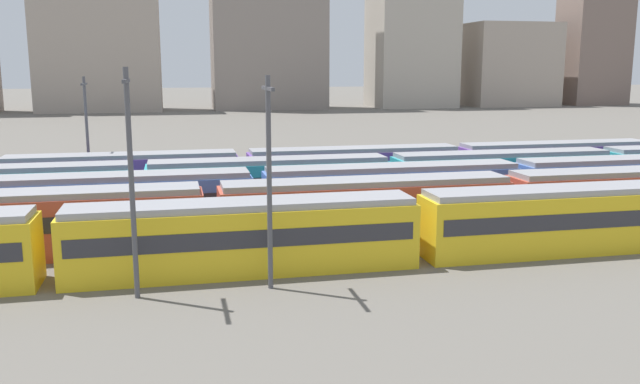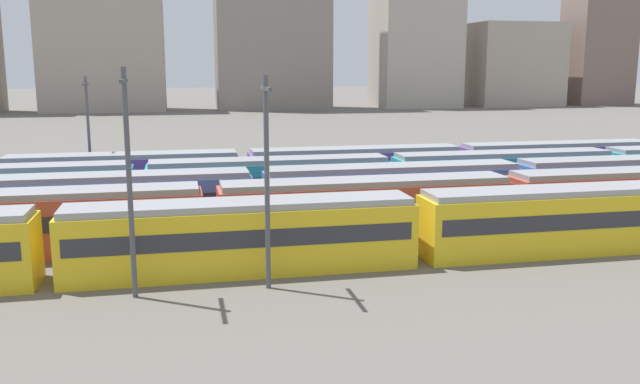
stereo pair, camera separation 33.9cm
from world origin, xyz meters
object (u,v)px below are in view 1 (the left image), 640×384
Objects in this scene: train_track_1 at (508,202)px; train_track_2 at (630,181)px; catenary_pole_0 at (131,174)px; catenary_pole_2 at (269,173)px; catenary_pole_1 at (87,130)px; train_track_3 at (605,170)px; train_track_4 at (555,162)px.

train_track_1 and train_track_2 have the same top height.
catenary_pole_2 is at bearing 0.09° from catenary_pole_0.
catenary_pole_2 is (-16.59, -8.04, 3.69)m from train_track_1.
train_track_1 is 7.72× the size of catenary_pole_1.
catenary_pole_0 is (-37.17, -18.45, 3.88)m from train_track_3.
train_track_3 is 41.68m from catenary_pole_0.
train_track_3 is at bearing 26.39° from catenary_pole_0.
train_track_2 is 9.28× the size of catenary_pole_2.
catenary_pole_0 is (-35.63, -13.25, 3.88)m from train_track_2.
catenary_pole_0 is (-22.77, -8.05, 3.88)m from train_track_1.
catenary_pole_2 reaches higher than train_track_1.
catenary_pole_0 is 27.20m from catenary_pole_1.
catenary_pole_1 is 0.96× the size of catenary_pole_2.
catenary_pole_1 reaches higher than train_track_2.
train_track_4 is 38.00m from catenary_pole_2.
train_track_3 is 10.76× the size of catenary_pole_0.
train_track_2 is at bearing 24.21° from catenary_pole_2.
catenary_pole_0 reaches higher than catenary_pole_2.
catenary_pole_2 reaches higher than catenary_pole_1.
train_track_2 is 0.83× the size of train_track_3.
train_track_4 is (12.94, 15.60, 0.00)m from train_track_1.
train_track_3 is 5.40m from train_track_4.
catenary_pole_0 is 1.04× the size of catenary_pole_2.
train_track_1 is at bearing 25.85° from catenary_pole_2.
catenary_pole_0 reaches higher than catenary_pole_1.
catenary_pole_0 reaches higher than train_track_4.
train_track_4 is 40.93m from catenary_pole_1.
train_track_4 is at bearing 33.51° from catenary_pole_0.
train_track_1 is 0.80× the size of train_track_4.
train_track_3 is 43.07m from catenary_pole_1.
catenary_pole_1 is 28.96m from catenary_pole_2.
train_track_3 is at bearing -11.14° from catenary_pole_1.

